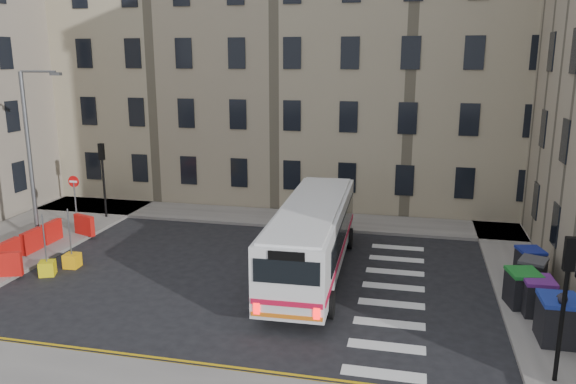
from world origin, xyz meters
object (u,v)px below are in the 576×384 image
at_px(streetlamp, 29,155).
at_px(wheelie_bin_e, 530,263).
at_px(wheelie_bin_d, 532,274).
at_px(bollard_chevron, 47,268).
at_px(bus, 312,235).
at_px(wheelie_bin_b, 537,296).
at_px(wheelie_bin_c, 522,288).
at_px(pedestrian, 559,320).
at_px(bollard_yellow, 72,261).
at_px(wheelie_bin_a, 558,319).

height_order(streetlamp, wheelie_bin_e, streetlamp).
relative_size(wheelie_bin_d, bollard_chevron, 2.23).
xyz_separation_m(bus, wheelie_bin_b, (8.26, -2.15, -0.90)).
xyz_separation_m(wheelie_bin_c, bollard_chevron, (-18.50, -0.91, -0.50)).
bearing_deg(pedestrian, bus, -23.03).
relative_size(streetlamp, pedestrian, 4.62).
relative_size(wheelie_bin_c, bollard_yellow, 2.25).
height_order(wheelie_bin_b, pedestrian, pedestrian).
height_order(wheelie_bin_a, wheelie_bin_c, wheelie_bin_a).
xyz_separation_m(bus, bollard_chevron, (-10.63, -2.49, -1.40)).
xyz_separation_m(streetlamp, wheelie_bin_b, (21.90, -3.19, -3.54)).
bearing_deg(wheelie_bin_e, wheelie_bin_a, -104.75).
bearing_deg(bollard_yellow, pedestrian, -9.19).
bearing_deg(bollard_yellow, bollard_chevron, -114.79).
relative_size(wheelie_bin_a, wheelie_bin_b, 1.13).
height_order(wheelie_bin_a, wheelie_bin_b, wheelie_bin_a).
height_order(wheelie_bin_a, bollard_chevron, wheelie_bin_a).
xyz_separation_m(wheelie_bin_b, pedestrian, (0.16, -2.32, 0.24)).
relative_size(wheelie_bin_e, bollard_yellow, 2.09).
height_order(bus, pedestrian, bus).
height_order(wheelie_bin_d, bollard_yellow, wheelie_bin_d).
xyz_separation_m(wheelie_bin_c, pedestrian, (0.54, -2.89, 0.23)).
relative_size(wheelie_bin_d, pedestrian, 0.76).
distance_m(wheelie_bin_e, bollard_yellow, 18.99).
bearing_deg(wheelie_bin_d, wheelie_bin_c, -88.87).
distance_m(wheelie_bin_b, wheelie_bin_e, 3.51).
bearing_deg(wheelie_bin_d, bollard_yellow, -153.45).
bearing_deg(bus, wheelie_bin_d, -1.06).
distance_m(wheelie_bin_b, bollard_chevron, 18.89).
relative_size(streetlamp, wheelie_bin_c, 6.03).
bearing_deg(bollard_chevron, wheelie_bin_c, 2.83).
height_order(wheelie_bin_c, bollard_yellow, wheelie_bin_c).
xyz_separation_m(wheelie_bin_e, bollard_yellow, (-18.78, -2.80, -0.45)).
height_order(bollard_yellow, bollard_chevron, same).
relative_size(wheelie_bin_d, wheelie_bin_e, 1.07).
relative_size(wheelie_bin_a, wheelie_bin_c, 1.08).
bearing_deg(wheelie_bin_d, bollard_chevron, -150.54).
relative_size(streetlamp, wheelie_bin_e, 6.50).
bearing_deg(bollard_chevron, bus, 13.18).
xyz_separation_m(wheelie_bin_b, bollard_chevron, (-18.88, -0.34, -0.50)).
relative_size(bus, wheelie_bin_c, 8.08).
height_order(streetlamp, pedestrian, streetlamp).
relative_size(wheelie_bin_c, pedestrian, 0.77).
xyz_separation_m(pedestrian, bollard_yellow, (-18.57, 3.00, -0.73)).
height_order(pedestrian, bollard_yellow, pedestrian).
bearing_deg(wheelie_bin_d, pedestrian, -69.38).
bearing_deg(bollard_chevron, streetlamp, 130.57).
relative_size(wheelie_bin_a, bollard_chevron, 2.42).
height_order(bus, wheelie_bin_c, bus).
bearing_deg(wheelie_bin_e, bus, 175.70).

